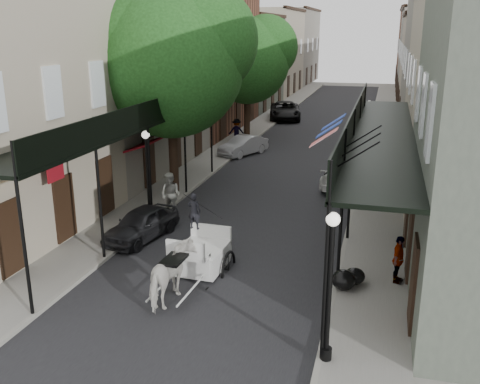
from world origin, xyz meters
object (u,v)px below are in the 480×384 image
Objects in this scene: pedestrian_sidewalk_right at (398,260)px; car_left_near at (142,224)px; lamppost_right_near at (330,286)px; carriage at (206,234)px; car_left_far at (285,111)px; lamppost_left at (148,174)px; car_right_far at (363,134)px; lamppost_right_far at (367,132)px; pedestrian_sidewalk_left at (237,131)px; tree_near at (180,57)px; car_right_near at (345,173)px; tree_far at (253,57)px; car_left_mid at (243,146)px; pedestrian_walking at (171,195)px; horse at (173,275)px.

pedestrian_sidewalk_right is 9.49m from car_left_near.
carriage is at bearing 135.03° from lamppost_right_near.
pedestrian_sidewalk_right is at bearing -84.70° from car_left_far.
lamppost_left reaches higher than car_right_far.
pedestrian_sidewalk_left is at bearing 157.28° from lamppost_right_far.
pedestrian_sidewalk_right is 0.44× the size of car_right_far.
tree_near is 2.04× the size of car_right_near.
tree_far is 1.82× the size of car_right_near.
pedestrian_sidewalk_left is at bearing 138.12° from car_left_mid.
car_left_mid is at bearing -82.25° from tree_far.
lamppost_right_near is at bearing -72.32° from tree_far.
tree_near is at bearing 83.90° from pedestrian_sidewalk_left.
lamppost_right_near is at bearing -39.58° from pedestrian_walking.
car_left_near is 11.59m from car_right_near.
tree_near is 12.28m from horse.
car_left_mid is at bearing -78.91° from horse.
pedestrian_walking reaches higher than car_right_far.
tree_far reaches higher than horse.
horse is at bearing -57.34° from pedestrian_walking.
pedestrian_walking reaches higher than car_right_near.
pedestrian_walking is at bearing -78.11° from tree_near.
tree_far is at bearing 38.22° from pedestrian_sidewalk_right.
car_left_mid reaches higher than car_right_far.
carriage is at bearing 93.83° from pedestrian_sidewalk_left.
pedestrian_walking is (-2.94, 6.98, 0.10)m from horse.
car_left_mid is (-2.98, 19.11, -0.25)m from horse.
car_left_far is at bearing -82.63° from horse.
tree_far is at bearing 102.16° from carriage.
pedestrian_sidewalk_left is 11.46m from car_right_near.
lamppost_right_near reaches higher than pedestrian_walking.
lamppost_right_far reaches higher than pedestrian_sidewalk_left.
pedestrian_sidewalk_right is 18.80m from car_left_mid.
lamppost_left is at bearing 50.55° from car_right_near.
lamppost_right_near is at bearing -42.75° from carriage.
pedestrian_sidewalk_right is (10.01, -21.51, -4.95)m from tree_far.
lamppost_right_near is (8.30, -12.18, -4.44)m from tree_near.
carriage is 6.22m from pedestrian_sidewalk_right.
pedestrian_walking reaches higher than pedestrian_sidewalk_left.
horse is (3.69, -24.29, -4.98)m from tree_far.
car_left_near is at bearing 86.31° from car_right_far.
tree_far reaches higher than car_left_near.
pedestrian_sidewalk_left is at bearing 92.64° from tree_near.
lamppost_right_near is 1.04× the size of car_left_near.
car_right_far is (4.06, 22.37, -0.52)m from carriage.
pedestrian_sidewalk_left is at bearing -76.95° from horse.
carriage is (0.10, 2.66, 0.26)m from horse.
tree_far is 11.05m from lamppost_right_far.
tree_near is at bearing 124.27° from lamppost_right_near.
car_left_near is (-3.14, 1.64, -0.50)m from carriage.
car_right_near reaches higher than car_left_near.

